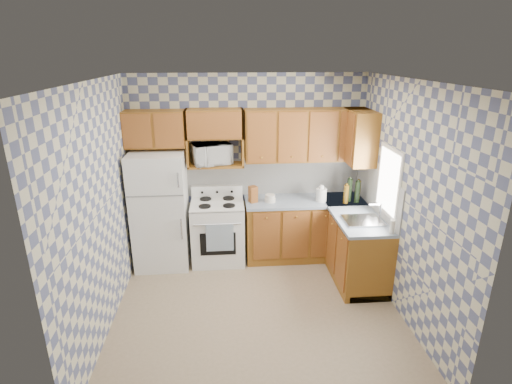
% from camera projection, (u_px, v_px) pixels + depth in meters
% --- Properties ---
extents(floor, '(3.40, 3.40, 0.00)m').
position_uv_depth(floor, '(257.00, 308.00, 4.89)').
color(floor, '#806D51').
rests_on(floor, ground).
extents(back_wall, '(3.40, 0.02, 2.70)m').
position_uv_depth(back_wall, '(248.00, 167.00, 5.94)').
color(back_wall, '#4E567A').
rests_on(back_wall, ground).
extents(right_wall, '(0.02, 3.20, 2.70)m').
position_uv_depth(right_wall, '(405.00, 201.00, 4.57)').
color(right_wall, '#4E567A').
rests_on(right_wall, ground).
extents(backsplash_back, '(2.60, 0.02, 0.56)m').
position_uv_depth(backsplash_back, '(274.00, 176.00, 6.01)').
color(backsplash_back, white).
rests_on(backsplash_back, back_wall).
extents(backsplash_right, '(0.02, 1.60, 0.56)m').
position_uv_depth(backsplash_right, '(377.00, 191.00, 5.37)').
color(backsplash_right, white).
rests_on(backsplash_right, right_wall).
extents(refrigerator, '(0.75, 0.70, 1.68)m').
position_uv_depth(refrigerator, '(161.00, 210.00, 5.68)').
color(refrigerator, silver).
rests_on(refrigerator, floor).
extents(stove_body, '(0.76, 0.65, 0.90)m').
position_uv_depth(stove_body, '(218.00, 232.00, 5.90)').
color(stove_body, silver).
rests_on(stove_body, floor).
extents(cooktop, '(0.76, 0.65, 0.02)m').
position_uv_depth(cooktop, '(217.00, 203.00, 5.75)').
color(cooktop, silver).
rests_on(cooktop, stove_body).
extents(backguard, '(0.76, 0.08, 0.17)m').
position_uv_depth(backguard, '(217.00, 191.00, 5.97)').
color(backguard, silver).
rests_on(backguard, cooktop).
extents(dish_towel_left, '(0.19, 0.02, 0.41)m').
position_uv_depth(dish_towel_left, '(213.00, 238.00, 5.54)').
color(dish_towel_left, navy).
rests_on(dish_towel_left, stove_body).
extents(dish_towel_right, '(0.19, 0.02, 0.41)m').
position_uv_depth(dish_towel_right, '(227.00, 237.00, 5.56)').
color(dish_towel_right, navy).
rests_on(dish_towel_right, stove_body).
extents(base_cabinets_back, '(1.75, 0.60, 0.88)m').
position_uv_depth(base_cabinets_back, '(304.00, 229.00, 6.03)').
color(base_cabinets_back, brown).
rests_on(base_cabinets_back, floor).
extents(base_cabinets_right, '(0.60, 1.60, 0.88)m').
position_uv_depth(base_cabinets_right, '(351.00, 242.00, 5.60)').
color(base_cabinets_right, brown).
rests_on(base_cabinets_right, floor).
extents(countertop_back, '(1.77, 0.63, 0.04)m').
position_uv_depth(countertop_back, '(305.00, 201.00, 5.87)').
color(countertop_back, slate).
rests_on(countertop_back, base_cabinets_back).
extents(countertop_right, '(0.63, 1.60, 0.04)m').
position_uv_depth(countertop_right, '(354.00, 212.00, 5.45)').
color(countertop_right, slate).
rests_on(countertop_right, base_cabinets_right).
extents(upper_cabinets_back, '(1.75, 0.33, 0.74)m').
position_uv_depth(upper_cabinets_back, '(306.00, 135.00, 5.69)').
color(upper_cabinets_back, brown).
rests_on(upper_cabinets_back, back_wall).
extents(upper_cabinets_fridge, '(0.82, 0.33, 0.50)m').
position_uv_depth(upper_cabinets_fridge, '(155.00, 129.00, 5.48)').
color(upper_cabinets_fridge, brown).
rests_on(upper_cabinets_fridge, back_wall).
extents(upper_cabinets_right, '(0.33, 0.70, 0.74)m').
position_uv_depth(upper_cabinets_right, '(359.00, 137.00, 5.57)').
color(upper_cabinets_right, brown).
rests_on(upper_cabinets_right, right_wall).
extents(microwave_shelf, '(0.80, 0.33, 0.03)m').
position_uv_depth(microwave_shelf, '(216.00, 165.00, 5.72)').
color(microwave_shelf, brown).
rests_on(microwave_shelf, back_wall).
extents(microwave, '(0.62, 0.52, 0.30)m').
position_uv_depth(microwave, '(211.00, 154.00, 5.68)').
color(microwave, silver).
rests_on(microwave, microwave_shelf).
extents(sink, '(0.48, 0.40, 0.03)m').
position_uv_depth(sink, '(363.00, 221.00, 5.11)').
color(sink, '#B7B7BC').
rests_on(sink, countertop_right).
extents(window, '(0.02, 0.66, 0.86)m').
position_uv_depth(window, '(389.00, 181.00, 4.96)').
color(window, silver).
rests_on(window, right_wall).
extents(bottle_0, '(0.07, 0.07, 0.33)m').
position_uv_depth(bottle_0, '(349.00, 190.00, 5.75)').
color(bottle_0, black).
rests_on(bottle_0, countertop_back).
extents(bottle_1, '(0.07, 0.07, 0.31)m').
position_uv_depth(bottle_1, '(357.00, 192.00, 5.71)').
color(bottle_1, black).
rests_on(bottle_1, countertop_back).
extents(bottle_2, '(0.07, 0.07, 0.29)m').
position_uv_depth(bottle_2, '(358.00, 190.00, 5.81)').
color(bottle_2, '#573A0D').
rests_on(bottle_2, countertop_back).
extents(bottle_3, '(0.07, 0.07, 0.27)m').
position_uv_depth(bottle_3, '(346.00, 194.00, 5.68)').
color(bottle_3, '#573A0D').
rests_on(bottle_3, countertop_back).
extents(knife_block, '(0.14, 0.14, 0.24)m').
position_uv_depth(knife_block, '(253.00, 194.00, 5.73)').
color(knife_block, '#67370D').
rests_on(knife_block, countertop_back).
extents(electric_kettle, '(0.15, 0.15, 0.19)m').
position_uv_depth(electric_kettle, '(321.00, 195.00, 5.76)').
color(electric_kettle, silver).
rests_on(electric_kettle, countertop_back).
extents(food_containers, '(0.16, 0.16, 0.11)m').
position_uv_depth(food_containers, '(270.00, 198.00, 5.76)').
color(food_containers, beige).
rests_on(food_containers, countertop_back).
extents(soap_bottle, '(0.06, 0.06, 0.17)m').
position_uv_depth(soap_bottle, '(392.00, 227.00, 4.74)').
color(soap_bottle, beige).
rests_on(soap_bottle, countertop_right).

